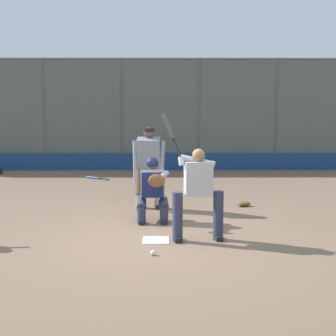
# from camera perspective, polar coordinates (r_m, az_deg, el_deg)

# --- Properties ---
(ground_plane) EXTENTS (160.00, 160.00, 0.00)m
(ground_plane) POSITION_cam_1_polar(r_m,az_deg,el_deg) (7.64, -1.49, -8.83)
(ground_plane) COLOR #7A604C
(home_plate_marker) EXTENTS (0.43, 0.43, 0.01)m
(home_plate_marker) POSITION_cam_1_polar(r_m,az_deg,el_deg) (7.64, -1.49, -8.79)
(home_plate_marker) COLOR white
(home_plate_marker) RESTS_ON ground_plane
(backstop_fence) EXTENTS (18.36, 0.08, 3.75)m
(backstop_fence) POSITION_cam_1_polar(r_m,az_deg,el_deg) (15.87, -0.94, 6.85)
(backstop_fence) COLOR #515651
(backstop_fence) RESTS_ON ground_plane
(padding_wall) EXTENTS (17.92, 0.18, 0.55)m
(padding_wall) POSITION_cam_1_polar(r_m,az_deg,el_deg) (15.88, -0.93, 0.75)
(padding_wall) COLOR navy
(padding_wall) RESTS_ON ground_plane
(bleachers_beyond) EXTENTS (12.80, 2.50, 1.48)m
(bleachers_beyond) POSITION_cam_1_polar(r_m,az_deg,el_deg) (18.56, 6.10, 2.34)
(bleachers_beyond) COLOR slate
(bleachers_beyond) RESTS_ON ground_plane
(batter_at_plate) EXTENTS (1.02, 0.57, 2.04)m
(batter_at_plate) POSITION_cam_1_polar(r_m,az_deg,el_deg) (7.48, 3.61, -2.82)
(batter_at_plate) COLOR #2D334C
(batter_at_plate) RESTS_ON ground_plane
(catcher_behind_plate) EXTENTS (0.64, 0.75, 1.21)m
(catcher_behind_plate) POSITION_cam_1_polar(r_m,az_deg,el_deg) (8.73, -1.90, -2.53)
(catcher_behind_plate) COLOR #2D334C
(catcher_behind_plate) RESTS_ON ground_plane
(umpire_home) EXTENTS (0.70, 0.44, 1.72)m
(umpire_home) POSITION_cam_1_polar(r_m,az_deg,el_deg) (9.80, -2.33, 0.33)
(umpire_home) COLOR gray
(umpire_home) RESTS_ON ground_plane
(spare_bat_near_backstop) EXTENTS (0.75, 0.56, 0.07)m
(spare_bat_near_backstop) POSITION_cam_1_polar(r_m,az_deg,el_deg) (14.10, -8.90, -1.19)
(spare_bat_near_backstop) COLOR black
(spare_bat_near_backstop) RESTS_ON ground_plane
(fielding_glove_on_dirt) EXTENTS (0.29, 0.22, 0.11)m
(fielding_glove_on_dirt) POSITION_cam_1_polar(r_m,az_deg,el_deg) (10.29, 9.17, -4.34)
(fielding_glove_on_dirt) COLOR brown
(fielding_glove_on_dirt) RESTS_ON ground_plane
(baseball_loose) EXTENTS (0.07, 0.07, 0.07)m
(baseball_loose) POSITION_cam_1_polar(r_m,az_deg,el_deg) (6.90, -1.86, -10.30)
(baseball_loose) COLOR white
(baseball_loose) RESTS_ON ground_plane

